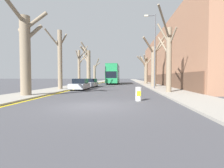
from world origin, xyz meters
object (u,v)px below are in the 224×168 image
at_px(street_tree_left_3, 88,65).
at_px(street_tree_right_1, 154,64).
at_px(parked_car_0, 80,84).
at_px(lamp_post, 154,48).
at_px(double_decker_bus, 113,73).
at_px(parked_car_1, 90,83).
at_px(street_tree_left_4, 95,72).
at_px(street_tree_left_0, 25,51).
at_px(traffic_bollard, 139,94).
at_px(street_tree_left_2, 79,66).
at_px(street_tree_right_0, 168,56).
at_px(street_tree_left_1, 60,57).
at_px(street_tree_right_2, 146,69).

distance_m(street_tree_left_3, street_tree_right_1, 14.99).
distance_m(parked_car_0, lamp_post, 10.26).
height_order(double_decker_bus, lamp_post, lamp_post).
xyz_separation_m(parked_car_1, lamp_post, (9.13, -4.98, 4.53)).
bearing_deg(street_tree_left_4, parked_car_0, -84.38).
height_order(street_tree_left_0, traffic_bollard, street_tree_left_0).
xyz_separation_m(street_tree_left_2, street_tree_right_1, (12.08, -0.66, 0.24)).
bearing_deg(street_tree_right_1, parked_car_1, -176.74).
distance_m(street_tree_left_0, street_tree_left_3, 23.06).
bearing_deg(traffic_bollard, street_tree_left_2, 116.57).
distance_m(street_tree_left_3, lamp_post, 18.16).
bearing_deg(double_decker_bus, street_tree_left_0, -100.93).
distance_m(street_tree_right_0, parked_car_0, 10.79).
height_order(street_tree_left_2, parked_car_1, street_tree_left_2).
relative_size(street_tree_left_1, double_decker_bus, 0.62).
xyz_separation_m(street_tree_left_4, parked_car_0, (2.28, -23.19, -2.11)).
xyz_separation_m(double_decker_bus, parked_car_0, (-2.74, -18.77, -1.79)).
bearing_deg(parked_car_0, lamp_post, 7.93).
bearing_deg(parked_car_0, parked_car_1, 90.00).
height_order(street_tree_left_1, street_tree_right_2, street_tree_left_1).
bearing_deg(parked_car_1, street_tree_right_2, 49.23).
distance_m(street_tree_right_2, parked_car_0, 20.53).
height_order(double_decker_bus, traffic_bollard, double_decker_bus).
xyz_separation_m(street_tree_left_1, street_tree_left_4, (0.09, 23.68, -1.17)).
height_order(street_tree_right_0, double_decker_bus, street_tree_right_0).
height_order(street_tree_left_0, street_tree_left_2, street_tree_left_0).
bearing_deg(street_tree_left_3, street_tree_left_2, -88.01).
height_order(double_decker_bus, parked_car_0, double_decker_bus).
bearing_deg(street_tree_left_4, parked_car_1, -82.33).
bearing_deg(parked_car_1, street_tree_left_1, -109.44).
xyz_separation_m(street_tree_left_0, lamp_post, (11.52, 9.02, 1.54)).
distance_m(street_tree_left_0, traffic_bollard, 9.53).
xyz_separation_m(street_tree_left_4, traffic_bollard, (8.71, -32.73, -2.30)).
height_order(street_tree_left_2, street_tree_right_1, street_tree_right_1).
xyz_separation_m(street_tree_left_2, street_tree_left_4, (-0.20, 15.71, -0.63)).
bearing_deg(parked_car_0, double_decker_bus, 81.71).
xyz_separation_m(street_tree_left_2, parked_car_0, (2.08, -7.48, -2.74)).
bearing_deg(street_tree_right_1, street_tree_left_2, 176.87).
height_order(street_tree_right_2, lamp_post, lamp_post).
bearing_deg(parked_car_1, double_decker_bus, 77.68).
bearing_deg(street_tree_left_2, street_tree_right_2, 40.57).
xyz_separation_m(street_tree_right_2, parked_car_1, (-9.93, -11.51, -2.77)).
xyz_separation_m(lamp_post, traffic_bollard, (-2.70, -10.81, -4.70)).
relative_size(street_tree_left_3, street_tree_right_1, 1.14).
height_order(street_tree_left_1, double_decker_bus, street_tree_left_1).
relative_size(parked_car_0, lamp_post, 0.44).
bearing_deg(street_tree_right_0, street_tree_right_2, 89.44).
bearing_deg(street_tree_right_1, street_tree_left_3, 145.53).
height_order(street_tree_left_3, double_decker_bus, street_tree_left_3).
distance_m(lamp_post, traffic_bollard, 12.09).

